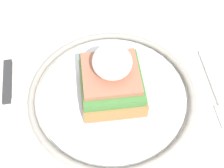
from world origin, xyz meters
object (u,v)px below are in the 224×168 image
object	(u,v)px
fork	(216,91)
sandwich	(112,79)
plate	(112,95)
knife	(7,100)

from	to	relation	value
fork	sandwich	bearing A→B (deg)	-3.72
plate	sandwich	xyz separation A→B (m)	(0.00, -0.00, 0.04)
plate	sandwich	bearing A→B (deg)	-86.06
plate	knife	xyz separation A→B (m)	(0.15, -0.01, -0.01)
sandwich	fork	distance (m)	0.16
sandwich	fork	world-z (taller)	sandwich
plate	knife	size ratio (longest dim) A/B	1.38
plate	fork	world-z (taller)	plate
plate	sandwich	size ratio (longest dim) A/B	2.65
sandwich	plate	bearing A→B (deg)	93.94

